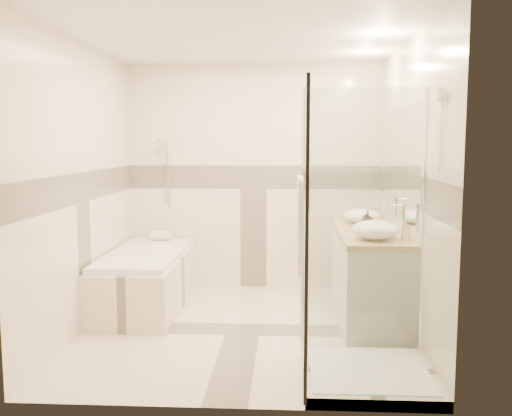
# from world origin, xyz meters

# --- Properties ---
(room) EXTENTS (2.82, 3.02, 2.52)m
(room) POSITION_xyz_m (0.06, 0.01, 1.26)
(room) COLOR beige
(room) RESTS_ON ground
(bathtub) EXTENTS (0.75, 1.70, 0.56)m
(bathtub) POSITION_xyz_m (-1.02, 0.65, 0.31)
(bathtub) COLOR beige
(bathtub) RESTS_ON ground
(vanity) EXTENTS (0.58, 1.62, 0.85)m
(vanity) POSITION_xyz_m (1.12, 0.30, 0.43)
(vanity) COLOR silver
(vanity) RESTS_ON ground
(shower_enclosure) EXTENTS (0.96, 0.93, 2.04)m
(shower_enclosure) POSITION_xyz_m (0.83, -0.97, 0.51)
(shower_enclosure) COLOR beige
(shower_enclosure) RESTS_ON ground
(vessel_sink_near) EXTENTS (0.36, 0.36, 0.14)m
(vessel_sink_near) POSITION_xyz_m (1.10, 0.75, 0.92)
(vessel_sink_near) COLOR white
(vessel_sink_near) RESTS_ON vanity
(vessel_sink_far) EXTENTS (0.39, 0.39, 0.16)m
(vessel_sink_far) POSITION_xyz_m (1.10, -0.19, 0.93)
(vessel_sink_far) COLOR white
(vessel_sink_far) RESTS_ON vanity
(faucet_near) EXTENTS (0.11, 0.03, 0.26)m
(faucet_near) POSITION_xyz_m (1.32, 0.75, 1.00)
(faucet_near) COLOR silver
(faucet_near) RESTS_ON vanity
(faucet_far) EXTENTS (0.12, 0.03, 0.30)m
(faucet_far) POSITION_xyz_m (1.32, -0.19, 1.02)
(faucet_far) COLOR silver
(faucet_far) RESTS_ON vanity
(amenity_bottle_a) EXTENTS (0.08, 0.09, 0.18)m
(amenity_bottle_a) POSITION_xyz_m (1.10, 0.27, 0.94)
(amenity_bottle_a) COLOR black
(amenity_bottle_a) RESTS_ON vanity
(amenity_bottle_b) EXTENTS (0.13, 0.13, 0.13)m
(amenity_bottle_b) POSITION_xyz_m (1.10, 0.40, 0.92)
(amenity_bottle_b) COLOR black
(amenity_bottle_b) RESTS_ON vanity
(folded_towels) EXTENTS (0.19, 0.28, 0.08)m
(folded_towels) POSITION_xyz_m (1.10, 0.95, 0.89)
(folded_towels) COLOR white
(folded_towels) RESTS_ON vanity
(rolled_towel) EXTENTS (0.22, 0.10, 0.10)m
(rolled_towel) POSITION_xyz_m (-1.02, 1.31, 0.61)
(rolled_towel) COLOR white
(rolled_towel) RESTS_ON bathtub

